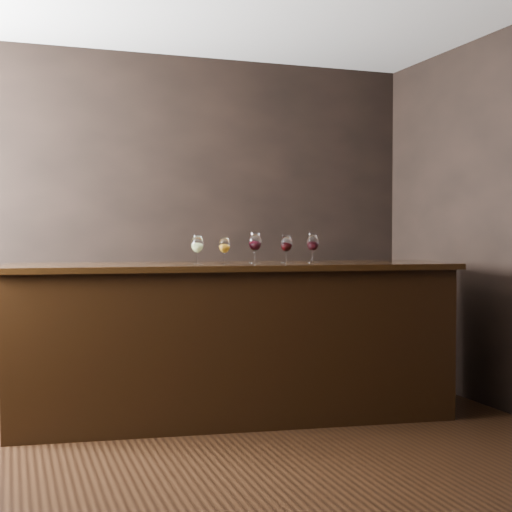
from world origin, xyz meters
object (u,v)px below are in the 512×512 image
object	(u,v)px
glass_red_b	(286,244)
bar_counter	(234,345)
glass_red_a	(255,242)
glass_white	(197,245)
back_bar_shelf	(155,343)
glass_amber	(224,246)
glass_red_c	(313,243)

from	to	relation	value
glass_red_b	bar_counter	bearing A→B (deg)	-179.85
glass_red_a	glass_white	bearing A→B (deg)	-174.92
back_bar_shelf	glass_red_a	world-z (taller)	glass_red_a
glass_amber	glass_red_a	size ratio (longest dim) A/B	0.85
glass_amber	glass_red_b	size ratio (longest dim) A/B	0.93
bar_counter	glass_white	bearing A→B (deg)	-166.40
glass_white	glass_amber	world-z (taller)	glass_white
glass_amber	glass_red_b	distance (m)	0.45
glass_red_c	glass_red_b	bearing A→B (deg)	-179.57
glass_amber	glass_red_b	bearing A→B (deg)	-2.58
glass_amber	glass_white	bearing A→B (deg)	-166.42
back_bar_shelf	glass_red_a	distance (m)	1.37
glass_red_c	back_bar_shelf	bearing A→B (deg)	134.98
glass_amber	glass_red_c	xyz separation A→B (m)	(0.66, -0.02, 0.01)
bar_counter	glass_red_c	world-z (taller)	glass_red_c
glass_amber	glass_red_c	world-z (taller)	glass_red_c
bar_counter	glass_red_c	size ratio (longest dim) A/B	14.78
bar_counter	glass_amber	xyz separation A→B (m)	(-0.06, 0.02, 0.69)
glass_red_b	glass_amber	bearing A→B (deg)	177.42
back_bar_shelf	glass_red_c	xyz separation A→B (m)	(0.97, -0.97, 0.82)
bar_counter	glass_amber	world-z (taller)	glass_amber
glass_red_a	bar_counter	bearing A→B (deg)	-176.63
back_bar_shelf	glass_red_c	world-z (taller)	glass_red_c
bar_counter	glass_red_c	xyz separation A→B (m)	(0.60, 0.00, 0.71)
back_bar_shelf	glass_red_c	distance (m)	1.59
glass_red_a	glass_red_c	bearing A→B (deg)	-0.87
glass_white	glass_amber	xyz separation A→B (m)	(0.21, 0.05, -0.01)
bar_counter	glass_red_b	bearing A→B (deg)	7.68
bar_counter	back_bar_shelf	distance (m)	1.04
bar_counter	glass_white	world-z (taller)	glass_white
back_bar_shelf	glass_amber	size ratio (longest dim) A/B	12.68
glass_white	glass_red_a	distance (m)	0.43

